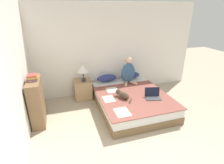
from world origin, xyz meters
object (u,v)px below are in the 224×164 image
object	(u,v)px
cat_tabby	(123,95)
laptop_open	(153,96)
nightstand	(83,90)
bookshelf	(37,101)
book_stack_top	(33,77)
person_sitting	(128,72)
table_lamp	(83,69)
pillow_near	(107,78)
bed	(131,100)
pillow_far	(130,75)

from	to	relation	value
cat_tabby	laptop_open	bearing A→B (deg)	-133.21
nightstand	bookshelf	world-z (taller)	bookshelf
laptop_open	book_stack_top	bearing A→B (deg)	-174.10
cat_tabby	person_sitting	bearing A→B (deg)	-56.07
laptop_open	table_lamp	world-z (taller)	table_lamp
bookshelf	book_stack_top	xyz separation A→B (m)	(0.00, 0.00, 0.56)
pillow_near	person_sitting	xyz separation A→B (m)	(0.55, -0.27, 0.22)
bed	book_stack_top	xyz separation A→B (m)	(-2.20, 0.05, 0.87)
pillow_near	bookshelf	distance (m)	2.04
bed	pillow_near	xyz separation A→B (m)	(-0.37, 0.94, 0.30)
bed	pillow_far	bearing A→B (deg)	68.51
nightstand	pillow_near	bearing A→B (deg)	7.32
laptop_open	nightstand	xyz separation A→B (m)	(-1.49, 1.21, -0.18)
laptop_open	book_stack_top	world-z (taller)	book_stack_top
book_stack_top	cat_tabby	bearing A→B (deg)	-6.19
pillow_far	cat_tabby	world-z (taller)	pillow_far
pillow_far	book_stack_top	size ratio (longest dim) A/B	2.48
nightstand	table_lamp	xyz separation A→B (m)	(0.04, -0.03, 0.61)
book_stack_top	nightstand	bearing A→B (deg)	35.73
pillow_near	table_lamp	xyz separation A→B (m)	(-0.70, -0.12, 0.38)
pillow_far	bookshelf	bearing A→B (deg)	-160.99
laptop_open	bookshelf	bearing A→B (deg)	-174.07
cat_tabby	nightstand	bearing A→B (deg)	12.91
pillow_far	person_sitting	xyz separation A→B (m)	(-0.19, -0.27, 0.22)
laptop_open	nightstand	distance (m)	1.93
cat_tabby	table_lamp	xyz separation A→B (m)	(-0.77, 0.97, 0.40)
pillow_near	nightstand	bearing A→B (deg)	-172.68
cat_tabby	table_lamp	bearing A→B (deg)	12.48
table_lamp	pillow_far	bearing A→B (deg)	4.96
cat_tabby	book_stack_top	size ratio (longest dim) A/B	2.15
pillow_far	book_stack_top	bearing A→B (deg)	-160.97
cat_tabby	table_lamp	size ratio (longest dim) A/B	1.09
cat_tabby	laptop_open	size ratio (longest dim) A/B	1.23
table_lamp	bookshelf	bearing A→B (deg)	-146.26
bookshelf	nightstand	bearing A→B (deg)	35.65
bookshelf	book_stack_top	bearing A→B (deg)	6.97
nightstand	bookshelf	bearing A→B (deg)	-144.35
cat_tabby	laptop_open	world-z (taller)	laptop_open
bed	book_stack_top	bearing A→B (deg)	178.64
cat_tabby	laptop_open	xyz separation A→B (m)	(0.69, -0.21, -0.03)
pillow_far	laptop_open	xyz separation A→B (m)	(0.02, -1.31, -0.05)
nightstand	cat_tabby	bearing A→B (deg)	-51.17
person_sitting	laptop_open	xyz separation A→B (m)	(0.21, -1.04, -0.27)
pillow_near	table_lamp	bearing A→B (deg)	-169.86
cat_tabby	table_lamp	world-z (taller)	table_lamp
pillow_near	cat_tabby	distance (m)	1.10
bookshelf	laptop_open	bearing A→B (deg)	-9.20
bed	laptop_open	xyz separation A→B (m)	(0.39, -0.37, 0.25)
pillow_far	nightstand	xyz separation A→B (m)	(-1.47, -0.09, -0.23)
laptop_open	table_lamp	distance (m)	1.93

